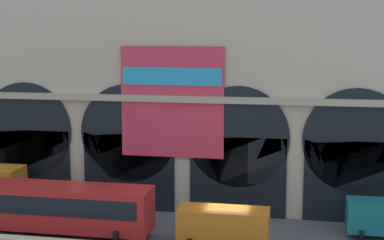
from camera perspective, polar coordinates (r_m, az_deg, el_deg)
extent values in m
cube|color=beige|center=(40.26, 4.91, 1.92)|extent=(46.61, 4.19, 15.10)
cube|color=black|center=(43.32, -15.75, -4.44)|extent=(6.43, 0.20, 5.36)
cylinder|color=black|center=(42.81, -15.90, -0.94)|extent=(6.77, 0.20, 6.77)
cube|color=black|center=(40.54, -6.18, -5.05)|extent=(6.43, 0.20, 5.36)
cylinder|color=black|center=(40.00, -6.24, -1.31)|extent=(6.77, 0.20, 6.77)
cube|color=black|center=(39.04, 4.48, -5.55)|extent=(6.43, 0.20, 5.36)
cylinder|color=black|center=(38.47, 4.53, -1.68)|extent=(6.77, 0.20, 6.77)
cube|color=black|center=(38.95, 15.59, -5.88)|extent=(6.43, 0.20, 5.36)
cylinder|color=black|center=(38.38, 15.75, -2.00)|extent=(6.77, 0.20, 6.77)
cube|color=#D8334C|center=(38.77, -1.97, 1.73)|extent=(6.98, 0.12, 7.39)
cube|color=#26A5D8|center=(38.52, -2.01, 4.28)|extent=(6.70, 0.04, 1.17)
cube|color=#B6AB91|center=(38.02, 4.55, 1.94)|extent=(46.61, 0.50, 0.44)
cylinder|color=black|center=(43.35, -17.53, -7.59)|extent=(0.28, 0.84, 0.84)
cube|color=red|center=(36.31, -12.63, -8.26)|extent=(11.00, 2.50, 2.60)
cube|color=black|center=(35.11, -13.48, -8.28)|extent=(10.12, 0.04, 1.10)
cylinder|color=black|center=(39.29, -17.12, -9.12)|extent=(0.28, 1.00, 1.00)
cylinder|color=black|center=(34.39, -7.32, -11.36)|extent=(0.28, 1.00, 1.00)
cylinder|color=black|center=(36.41, -6.19, -10.20)|extent=(0.28, 1.00, 1.00)
cube|color=orange|center=(34.01, 3.09, -10.16)|extent=(5.20, 2.00, 1.86)
cylinder|color=black|center=(35.42, 0.40, -10.97)|extent=(0.28, 0.68, 0.68)
cylinder|color=black|center=(34.98, 6.21, -11.27)|extent=(0.28, 0.68, 0.68)
cylinder|color=black|center=(36.47, 16.22, -10.73)|extent=(0.28, 0.68, 0.68)
cylinder|color=black|center=(38.17, 15.97, -9.85)|extent=(0.28, 0.68, 0.68)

